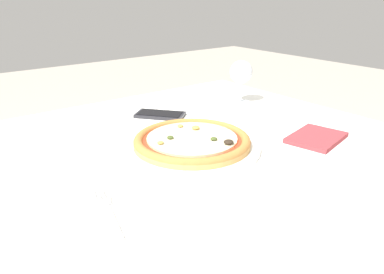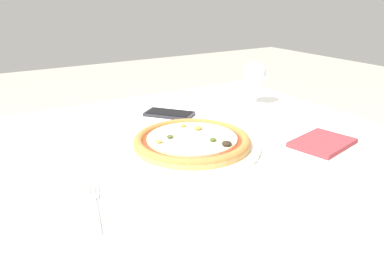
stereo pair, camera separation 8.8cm
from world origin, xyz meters
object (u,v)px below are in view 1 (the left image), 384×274
object	(u,v)px
fork	(107,211)
wine_glass_far_left	(241,73)
dining_table	(172,191)
cell_phone	(160,115)
pizza_plate	(192,142)

from	to	relation	value
fork	wine_glass_far_left	world-z (taller)	wine_glass_far_left
dining_table	cell_phone	world-z (taller)	cell_phone
pizza_plate	wine_glass_far_left	distance (m)	0.43
dining_table	pizza_plate	bearing A→B (deg)	17.19
pizza_plate	cell_phone	xyz separation A→B (m)	(0.07, 0.25, -0.01)
dining_table	fork	world-z (taller)	fork
cell_phone	dining_table	bearing A→B (deg)	-118.44
dining_table	cell_phone	distance (m)	0.33
dining_table	fork	distance (m)	0.25
wine_glass_far_left	cell_phone	bearing A→B (deg)	171.63
cell_phone	wine_glass_far_left	bearing A→B (deg)	-8.37
cell_phone	fork	bearing A→B (deg)	-133.08
pizza_plate	cell_phone	world-z (taller)	pizza_plate
fork	cell_phone	distance (m)	0.52
dining_table	pizza_plate	distance (m)	0.12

